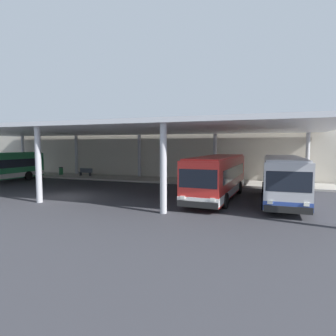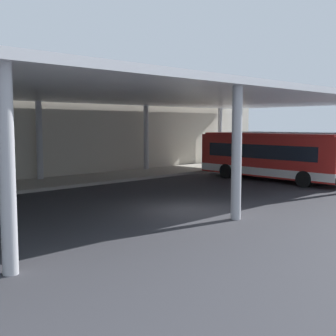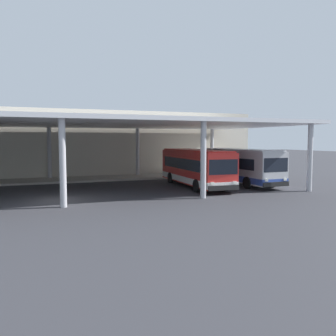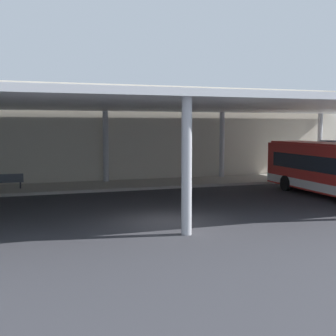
# 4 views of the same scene
# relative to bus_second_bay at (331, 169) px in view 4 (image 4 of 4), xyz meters

# --- Properties ---
(ground_plane) EXTENTS (200.00, 200.00, 0.00)m
(ground_plane) POSITION_rel_bus_second_bay_xyz_m (-11.37, -3.25, -1.66)
(ground_plane) COLOR #333338
(platform_kerb) EXTENTS (42.00, 4.50, 0.18)m
(platform_kerb) POSITION_rel_bus_second_bay_xyz_m (-11.37, 8.50, -1.57)
(platform_kerb) COLOR #A39E93
(platform_kerb) RESTS_ON ground
(station_building_facade) EXTENTS (48.00, 1.60, 7.26)m
(station_building_facade) POSITION_rel_bus_second_bay_xyz_m (-11.37, 11.75, 1.97)
(station_building_facade) COLOR beige
(station_building_facade) RESTS_ON ground
(canopy_shelter) EXTENTS (40.00, 17.00, 5.55)m
(canopy_shelter) POSITION_rel_bus_second_bay_xyz_m (-11.37, 2.25, 3.63)
(canopy_shelter) COLOR silver
(canopy_shelter) RESTS_ON ground
(bus_second_bay) EXTENTS (3.02, 10.62, 3.17)m
(bus_second_bay) POSITION_rel_bus_second_bay_xyz_m (0.00, 0.00, 0.00)
(bus_second_bay) COLOR red
(bus_second_bay) RESTS_ON ground
(bench_waiting) EXTENTS (1.80, 0.45, 0.92)m
(bench_waiting) POSITION_rel_bus_second_bay_xyz_m (-18.00, 8.57, -0.99)
(bench_waiting) COLOR #4C515B
(bench_waiting) RESTS_ON platform_kerb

